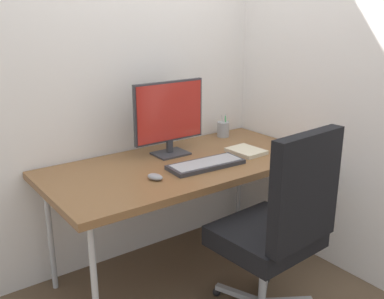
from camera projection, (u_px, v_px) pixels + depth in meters
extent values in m
plane|color=brown|center=(184.00, 270.00, 2.93)|extent=(8.00, 8.00, 0.00)
cube|color=white|center=(144.00, 48.00, 2.84)|extent=(3.41, 0.04, 2.80)
cube|color=white|center=(319.00, 48.00, 2.81)|extent=(0.04, 2.54, 2.80)
cube|color=brown|center=(183.00, 165.00, 2.71)|extent=(1.68, 0.81, 0.04)
cylinder|color=#B2B5BA|center=(95.00, 286.00, 2.17)|extent=(0.03, 0.03, 0.71)
cylinder|color=#B2B5BA|center=(301.00, 208.00, 3.01)|extent=(0.03, 0.03, 0.71)
cylinder|color=#B2B5BA|center=(50.00, 236.00, 2.65)|extent=(0.03, 0.03, 0.71)
cylinder|color=#B2B5BA|center=(239.00, 181.00, 3.49)|extent=(0.03, 0.03, 0.71)
sphere|color=black|center=(266.00, 280.00, 2.79)|extent=(0.05, 0.05, 0.05)
cube|color=#B2B5BA|center=(264.00, 287.00, 2.64)|extent=(0.24, 0.21, 0.03)
sphere|color=black|center=(216.00, 292.00, 2.66)|extent=(0.05, 0.05, 0.05)
cube|color=#B2B5BA|center=(238.00, 294.00, 2.58)|extent=(0.14, 0.28, 0.03)
cylinder|color=#B2B5BA|center=(263.00, 273.00, 2.45)|extent=(0.04, 0.04, 0.35)
cube|color=black|center=(265.00, 236.00, 2.38)|extent=(0.54, 0.49, 0.11)
cube|color=black|center=(305.00, 190.00, 2.11)|extent=(0.46, 0.10, 0.56)
cube|color=#333338|center=(171.00, 153.00, 2.85)|extent=(0.21, 0.17, 0.01)
cube|color=#333338|center=(170.00, 146.00, 2.84)|extent=(0.04, 0.02, 0.09)
cube|color=#333338|center=(169.00, 112.00, 2.78)|extent=(0.49, 0.02, 0.38)
cube|color=#B2261E|center=(170.00, 112.00, 2.77)|extent=(0.47, 0.01, 0.35)
cube|color=#333338|center=(206.00, 164.00, 2.63)|extent=(0.47, 0.20, 0.02)
cube|color=#9EA0A5|center=(206.00, 162.00, 2.63)|extent=(0.43, 0.17, 0.00)
ellipsoid|color=gray|center=(155.00, 177.00, 2.43)|extent=(0.08, 0.11, 0.03)
cylinder|color=#9EA0A5|center=(223.00, 129.00, 3.24)|extent=(0.09, 0.09, 0.11)
cylinder|color=silver|center=(222.00, 122.00, 3.21)|extent=(0.03, 0.01, 0.11)
cylinder|color=silver|center=(224.00, 122.00, 3.22)|extent=(0.03, 0.01, 0.11)
torus|color=black|center=(223.00, 128.00, 3.23)|extent=(0.03, 0.04, 0.01)
cylinder|color=#3FAD59|center=(226.00, 124.00, 3.22)|extent=(0.01, 0.01, 0.12)
cube|color=beige|center=(246.00, 151.00, 2.88)|extent=(0.19, 0.23, 0.02)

